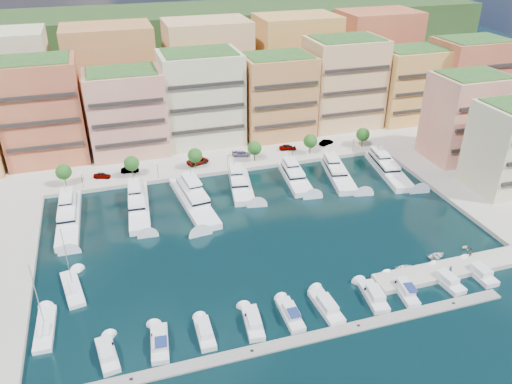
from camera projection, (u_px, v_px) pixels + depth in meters
ground at (265, 235)px, 104.19m from camera, size 400.00×400.00×0.00m
north_quay at (203, 130)px, 156.14m from camera, size 220.00×64.00×2.00m
hillside at (178, 87)px, 196.36m from camera, size 240.00×40.00×58.00m
south_pontoon at (307, 339)px, 78.27m from camera, size 72.00×2.20×0.35m
finger_pier at (453, 271)px, 93.57m from camera, size 32.00×5.00×2.00m
apartment_1 at (42, 111)px, 129.43m from camera, size 20.00×16.50×26.80m
apartment_2 at (127, 112)px, 134.18m from camera, size 20.00×15.50×22.80m
apartment_3 at (201, 98)px, 140.61m from camera, size 22.00×16.50×25.80m
apartment_4 at (277, 96)px, 145.15m from camera, size 20.00×15.50×23.80m
apartment_5 at (343, 83)px, 151.84m from camera, size 22.00×16.50×26.80m
apartment_6 at (409, 85)px, 156.86m from camera, size 20.00×15.50×22.80m
apartment_7 at (467, 78)px, 159.91m from camera, size 22.00×16.50×24.80m
apartment_east_a at (465, 117)px, 131.20m from camera, size 18.00×14.50×22.80m
backblock_0 at (5, 85)px, 144.19m from camera, size 26.00×18.00×30.00m
backblock_1 at (112, 76)px, 152.01m from camera, size 26.00×18.00×30.00m
backblock_2 at (208, 69)px, 159.83m from camera, size 26.00×18.00×30.00m
backblock_3 at (296, 62)px, 167.65m from camera, size 26.00×18.00×30.00m
backblock_4 at (375, 55)px, 175.47m from camera, size 26.00×18.00×30.00m
tree_0 at (64, 172)px, 119.56m from camera, size 3.80×3.80×5.65m
tree_1 at (131, 163)px, 123.73m from camera, size 3.80×3.80×5.65m
tree_2 at (195, 156)px, 127.90m from camera, size 3.80×3.80×5.65m
tree_3 at (255, 148)px, 132.07m from camera, size 3.80×3.80×5.65m
tree_4 at (310, 141)px, 136.24m from camera, size 3.80×3.80×5.65m
tree_5 at (363, 135)px, 140.41m from camera, size 3.80×3.80×5.65m
lamppost_0 at (82, 177)px, 119.12m from camera, size 0.30×0.30×4.20m
lamppost_1 at (157, 167)px, 123.81m from camera, size 0.30×0.30×4.20m
lamppost_2 at (228, 158)px, 128.50m from camera, size 0.30×0.30×4.20m
lamppost_3 at (293, 150)px, 133.19m from camera, size 0.30×0.30×4.20m
lamppost_4 at (354, 142)px, 137.88m from camera, size 0.30×0.30×4.20m
yacht_0 at (69, 215)px, 108.83m from camera, size 5.10×23.22×7.30m
yacht_1 at (138, 204)px, 113.27m from camera, size 5.98×22.03×7.30m
yacht_2 at (193, 198)px, 115.43m from camera, size 7.69×24.91×7.30m
yacht_3 at (240, 184)px, 121.69m from camera, size 7.42×17.19×7.30m
yacht_4 at (295, 177)px, 125.32m from camera, size 6.53×17.26×7.30m
yacht_5 at (337, 172)px, 127.33m from camera, size 8.31×19.79×7.30m
yacht_6 at (387, 167)px, 129.81m from camera, size 8.30×22.49×7.30m
cruiser_0 at (107, 355)px, 74.72m from camera, size 3.53×7.75×2.55m
cruiser_1 at (160, 343)px, 76.73m from camera, size 3.40×8.13×2.66m
cruiser_2 at (205, 333)px, 78.61m from camera, size 2.55×7.17×2.55m
cruiser_3 at (253, 323)px, 80.68m from camera, size 3.40×8.02×2.55m
cruiser_4 at (291, 315)px, 82.34m from camera, size 2.56×8.02×2.66m
cruiser_5 at (326, 307)px, 84.04m from camera, size 3.23×8.94×2.55m
cruiser_6 at (374, 296)px, 86.38m from camera, size 3.82×8.45×2.55m
cruiser_7 at (404, 290)px, 87.89m from camera, size 3.45×9.08×2.66m
cruiser_8 at (446, 280)px, 90.19m from camera, size 3.52×8.18×2.55m
cruiser_9 at (479, 273)px, 92.07m from camera, size 2.94×7.73×2.55m
sailboat_1 at (73, 289)px, 88.38m from camera, size 4.57×10.80×13.20m
sailboat_0 at (45, 330)px, 79.67m from camera, size 3.15×10.30×13.20m
tender_3 at (465, 247)px, 99.62m from camera, size 1.87×1.70×0.85m
tender_0 at (404, 268)px, 93.64m from camera, size 3.84×2.99×0.73m
tender_2 at (437, 256)px, 97.04m from camera, size 4.23×3.41×0.78m
car_0 at (102, 175)px, 124.63m from camera, size 4.56×3.02×1.44m
car_1 at (130, 170)px, 127.39m from camera, size 4.64×2.07×1.48m
car_2 at (198, 161)px, 131.84m from camera, size 6.64×4.69×1.68m
car_3 at (241, 154)px, 136.29m from camera, size 5.44×3.35×1.47m
car_4 at (288, 147)px, 139.90m from camera, size 5.03×2.74×1.62m
car_5 at (326, 142)px, 143.11m from camera, size 4.84×3.30×1.51m
person_0 at (450, 270)px, 90.95m from camera, size 0.65×0.69×1.59m
person_1 at (470, 252)px, 95.58m from camera, size 0.99×0.82×1.85m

